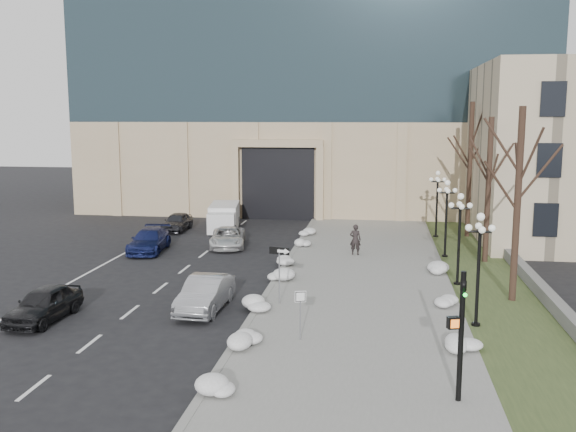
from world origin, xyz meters
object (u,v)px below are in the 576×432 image
car_e (177,222)px  box_truck (224,217)px  lamppost_a (479,254)px  lamppost_c (447,208)px  lamppost_b (460,227)px  traffic_signal (460,339)px  car_b (205,294)px  pedestrian (355,240)px  keep_sign (300,305)px  one_way_sign (283,258)px  car_c (149,240)px  lamppost_d (437,195)px  car_d (228,237)px  car_a (44,304)px

car_e → box_truck: size_ratio=0.65×
lamppost_a → lamppost_c: same height
box_truck → lamppost_b: bearing=-51.5°
traffic_signal → car_b: bearing=123.4°
pedestrian → keep_sign: 15.48m
pedestrian → one_way_sign: size_ratio=0.69×
pedestrian → lamppost_c: size_ratio=0.40×
car_c → traffic_signal: (16.86, -19.60, 1.33)m
box_truck → lamppost_d: lamppost_d is taller
car_e → car_d: bearing=-46.3°
keep_sign → lamppost_d: bearing=56.3°
car_b → box_truck: size_ratio=0.75×
one_way_sign → traffic_signal: size_ratio=0.66×
car_e → lamppost_a: (18.97, -19.69, 2.40)m
lamppost_a → lamppost_d: 19.50m
traffic_signal → lamppost_c: size_ratio=0.86×
pedestrian → car_a: bearing=54.7°
car_a → car_b: bearing=23.5°
car_b → one_way_sign: one_way_sign is taller
car_e → lamppost_a: lamppost_a is taller
car_c → lamppost_d: (18.43, 7.19, 2.36)m
car_d → lamppost_b: 16.06m
car_a → box_truck: bearing=87.3°
lamppost_b → car_b: bearing=-153.7°
pedestrian → box_truck: bearing=-32.5°
car_c → one_way_sign: 14.69m
box_truck → lamppost_a: size_ratio=1.28×
car_a → traffic_signal: (16.37, -5.69, 1.32)m
car_d → lamppost_c: (13.80, -1.35, 2.42)m
car_a → car_e: bearing=95.9°
traffic_signal → one_way_sign: bearing=108.5°
car_d → car_e: car_e is taller
car_c → car_d: bearing=18.2°
pedestrian → traffic_signal: bearing=106.9°
lamppost_c → car_d: bearing=174.4°
car_a → one_way_sign: (9.68, 3.42, 1.53)m
car_d → keep_sign: (6.91, -17.07, 0.85)m
car_d → lamppost_a: bearing=-56.1°
lamppost_d → car_b: bearing=-121.7°
car_a → one_way_sign: size_ratio=1.55×
keep_sign → traffic_signal: (5.32, -4.57, 0.54)m
car_d → one_way_sign: size_ratio=1.71×
pedestrian → lamppost_d: bearing=-122.4°
car_a → keep_sign: bearing=-2.7°
traffic_signal → lamppost_b: 13.92m
car_e → pedestrian: pedestrian is taller
pedestrian → car_d: bearing=-5.2°
car_a → car_b: size_ratio=0.92×
car_b → lamppost_a: (11.57, -0.77, 2.32)m
lamppost_d → pedestrian: bearing=-128.4°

